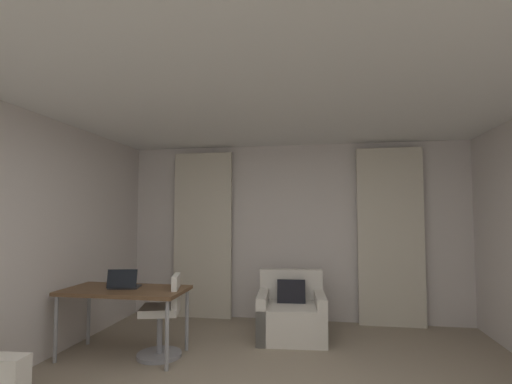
# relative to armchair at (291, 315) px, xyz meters

# --- Properties ---
(wall_window) EXTENTS (5.12, 0.06, 2.60)m
(wall_window) POSITION_rel_armchair_xyz_m (-0.03, 0.84, 1.02)
(wall_window) COLOR silver
(wall_window) RESTS_ON ground
(ceiling) EXTENTS (5.12, 6.12, 0.06)m
(ceiling) POSITION_rel_armchair_xyz_m (-0.03, -2.19, 2.35)
(ceiling) COLOR white
(ceiling) RESTS_ON wall_left
(curtain_left_panel) EXTENTS (0.90, 0.06, 2.50)m
(curtain_left_panel) POSITION_rel_armchair_xyz_m (-1.40, 0.71, 0.97)
(curtain_left_panel) COLOR beige
(curtain_left_panel) RESTS_ON ground
(curtain_right_panel) EXTENTS (0.90, 0.06, 2.50)m
(curtain_right_panel) POSITION_rel_armchair_xyz_m (1.35, 0.71, 0.97)
(curtain_right_panel) COLOR beige
(curtain_right_panel) RESTS_ON ground
(armchair) EXTENTS (0.89, 0.85, 0.81)m
(armchair) POSITION_rel_armchair_xyz_m (0.00, 0.00, 0.00)
(armchair) COLOR silver
(armchair) RESTS_ON ground
(desk) EXTENTS (1.34, 0.67, 0.73)m
(desk) POSITION_rel_armchair_xyz_m (-1.77, -0.94, 0.39)
(desk) COLOR brown
(desk) RESTS_ON ground
(desk_chair) EXTENTS (0.49, 0.49, 0.88)m
(desk_chair) POSITION_rel_armchair_xyz_m (-1.34, -0.88, 0.11)
(desk_chair) COLOR gray
(desk_chair) RESTS_ON ground
(laptop) EXTENTS (0.36, 0.31, 0.22)m
(laptop) POSITION_rel_armchair_xyz_m (-1.79, -0.92, 0.50)
(laptop) COLOR #2D2D33
(laptop) RESTS_ON desk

